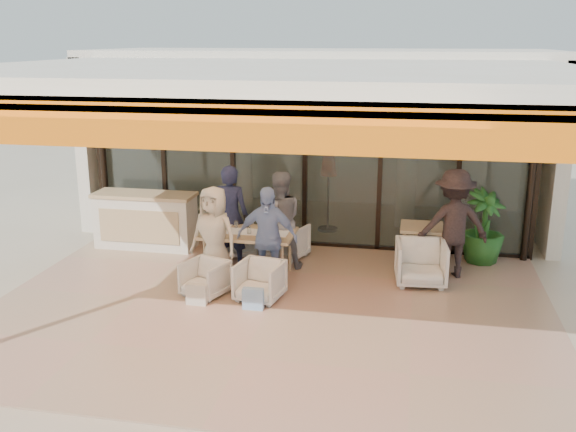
{
  "coord_description": "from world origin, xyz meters",
  "views": [
    {
      "loc": [
        1.91,
        -8.25,
        3.74
      ],
      "look_at": [
        0.1,
        0.9,
        1.15
      ],
      "focal_mm": 40.0,
      "sensor_mm": 36.0,
      "label": 1
    }
  ],
  "objects_px": {
    "standing_woman": "(453,224)",
    "chair_far_left": "(239,239)",
    "diner_navy": "(230,216)",
    "host_counter": "(146,220)",
    "dining_table": "(248,235)",
    "chair_far_right": "(285,240)",
    "side_chair": "(421,261)",
    "chair_near_left": "(205,277)",
    "diner_periwinkle": "(267,238)",
    "side_table": "(422,232)",
    "diner_cream": "(214,236)",
    "potted_palm": "(483,227)",
    "diner_grey": "(279,221)",
    "chair_near_right": "(260,279)"
  },
  "relations": [
    {
      "from": "side_table",
      "to": "chair_near_right",
      "type": "bearing_deg",
      "value": -141.58
    },
    {
      "from": "chair_far_right",
      "to": "chair_near_right",
      "type": "xyz_separation_m",
      "value": [
        -0.0,
        -1.9,
        -0.02
      ]
    },
    {
      "from": "diner_cream",
      "to": "diner_periwinkle",
      "type": "relative_size",
      "value": 0.98
    },
    {
      "from": "diner_navy",
      "to": "potted_palm",
      "type": "xyz_separation_m",
      "value": [
        4.19,
        0.93,
        -0.22
      ]
    },
    {
      "from": "dining_table",
      "to": "diner_grey",
      "type": "height_order",
      "value": "diner_grey"
    },
    {
      "from": "dining_table",
      "to": "diner_grey",
      "type": "relative_size",
      "value": 0.9
    },
    {
      "from": "diner_periwinkle",
      "to": "side_table",
      "type": "relative_size",
      "value": 2.16
    },
    {
      "from": "chair_near_left",
      "to": "diner_periwinkle",
      "type": "distance_m",
      "value": 1.1
    },
    {
      "from": "diner_navy",
      "to": "diner_grey",
      "type": "height_order",
      "value": "diner_navy"
    },
    {
      "from": "host_counter",
      "to": "chair_far_right",
      "type": "height_order",
      "value": "host_counter"
    },
    {
      "from": "chair_far_left",
      "to": "diner_cream",
      "type": "relative_size",
      "value": 0.39
    },
    {
      "from": "chair_near_right",
      "to": "side_chair",
      "type": "height_order",
      "value": "side_chair"
    },
    {
      "from": "diner_periwinkle",
      "to": "potted_palm",
      "type": "bearing_deg",
      "value": 28.95
    },
    {
      "from": "dining_table",
      "to": "chair_far_left",
      "type": "distance_m",
      "value": 1.1
    },
    {
      "from": "side_table",
      "to": "side_chair",
      "type": "relative_size",
      "value": 0.95
    },
    {
      "from": "side_table",
      "to": "side_chair",
      "type": "distance_m",
      "value": 0.79
    },
    {
      "from": "diner_cream",
      "to": "potted_palm",
      "type": "bearing_deg",
      "value": 36.0
    },
    {
      "from": "dining_table",
      "to": "side_table",
      "type": "bearing_deg",
      "value": 17.88
    },
    {
      "from": "chair_far_right",
      "to": "diner_navy",
      "type": "distance_m",
      "value": 1.11
    },
    {
      "from": "chair_far_right",
      "to": "side_chair",
      "type": "height_order",
      "value": "side_chair"
    },
    {
      "from": "diner_grey",
      "to": "side_chair",
      "type": "height_order",
      "value": "diner_grey"
    },
    {
      "from": "standing_woman",
      "to": "chair_far_left",
      "type": "bearing_deg",
      "value": -19.58
    },
    {
      "from": "chair_near_left",
      "to": "potted_palm",
      "type": "bearing_deg",
      "value": 48.82
    },
    {
      "from": "dining_table",
      "to": "diner_cream",
      "type": "xyz_separation_m",
      "value": [
        -0.41,
        -0.46,
        0.1
      ]
    },
    {
      "from": "dining_table",
      "to": "standing_woman",
      "type": "height_order",
      "value": "standing_woman"
    },
    {
      "from": "chair_near_right",
      "to": "standing_woman",
      "type": "distance_m",
      "value": 3.24
    },
    {
      "from": "chair_far_left",
      "to": "diner_navy",
      "type": "bearing_deg",
      "value": 68.71
    },
    {
      "from": "potted_palm",
      "to": "standing_woman",
      "type": "bearing_deg",
      "value": -124.54
    },
    {
      "from": "chair_near_right",
      "to": "side_table",
      "type": "distance_m",
      "value": 2.98
    },
    {
      "from": "chair_near_left",
      "to": "diner_periwinkle",
      "type": "relative_size",
      "value": 0.38
    },
    {
      "from": "side_table",
      "to": "potted_palm",
      "type": "xyz_separation_m",
      "value": [
        1.03,
        0.49,
        0.01
      ]
    },
    {
      "from": "chair_far_left",
      "to": "diner_navy",
      "type": "height_order",
      "value": "diner_navy"
    },
    {
      "from": "chair_far_left",
      "to": "chair_near_right",
      "type": "bearing_deg",
      "value": 92.56
    },
    {
      "from": "dining_table",
      "to": "chair_far_right",
      "type": "xyz_separation_m",
      "value": [
        0.43,
        0.94,
        -0.34
      ]
    },
    {
      "from": "diner_cream",
      "to": "side_chair",
      "type": "relative_size",
      "value": 2.01
    },
    {
      "from": "chair_far_right",
      "to": "side_chair",
      "type": "distance_m",
      "value": 2.46
    },
    {
      "from": "host_counter",
      "to": "diner_cream",
      "type": "xyz_separation_m",
      "value": [
        1.78,
        -1.48,
        0.25
      ]
    },
    {
      "from": "host_counter",
      "to": "dining_table",
      "type": "distance_m",
      "value": 2.43
    },
    {
      "from": "dining_table",
      "to": "standing_woman",
      "type": "xyz_separation_m",
      "value": [
        3.23,
        0.57,
        0.2
      ]
    },
    {
      "from": "diner_grey",
      "to": "potted_palm",
      "type": "xyz_separation_m",
      "value": [
        3.35,
        0.93,
        -0.19
      ]
    },
    {
      "from": "host_counter",
      "to": "diner_periwinkle",
      "type": "xyz_separation_m",
      "value": [
        2.62,
        -1.48,
        0.27
      ]
    },
    {
      "from": "chair_near_left",
      "to": "standing_woman",
      "type": "height_order",
      "value": "standing_woman"
    },
    {
      "from": "host_counter",
      "to": "chair_far_left",
      "type": "distance_m",
      "value": 1.8
    },
    {
      "from": "diner_navy",
      "to": "host_counter",
      "type": "bearing_deg",
      "value": -17.86
    },
    {
      "from": "side_chair",
      "to": "potted_palm",
      "type": "xyz_separation_m",
      "value": [
        1.03,
        1.24,
        0.25
      ]
    },
    {
      "from": "chair_near_right",
      "to": "diner_grey",
      "type": "distance_m",
      "value": 1.49
    },
    {
      "from": "host_counter",
      "to": "standing_woman",
      "type": "relative_size",
      "value": 1.04
    },
    {
      "from": "diner_navy",
      "to": "side_chair",
      "type": "xyz_separation_m",
      "value": [
        3.16,
        -0.31,
        -0.48
      ]
    },
    {
      "from": "diner_grey",
      "to": "standing_woman",
      "type": "bearing_deg",
      "value": 162.66
    },
    {
      "from": "side_chair",
      "to": "potted_palm",
      "type": "relative_size",
      "value": 0.61
    }
  ]
}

